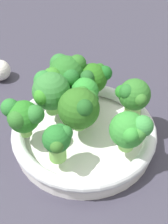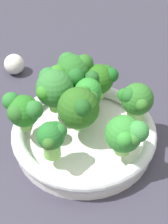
# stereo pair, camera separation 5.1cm
# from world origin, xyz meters

# --- Properties ---
(ground_plane) EXTENTS (1.30, 1.30, 0.03)m
(ground_plane) POSITION_xyz_m (0.00, 0.00, -0.01)
(ground_plane) COLOR #383544
(bowl) EXTENTS (0.24, 0.24, 0.04)m
(bowl) POSITION_xyz_m (-0.01, -0.03, 0.02)
(bowl) COLOR white
(bowl) RESTS_ON ground_plane
(broccoli_floret_0) EXTENTS (0.06, 0.07, 0.07)m
(broccoli_floret_0) POSITION_xyz_m (0.00, -0.02, 0.08)
(broccoli_floret_0) COLOR #7BBA57
(broccoli_floret_0) RESTS_ON bowl
(broccoli_floret_1) EXTENTS (0.04, 0.05, 0.06)m
(broccoli_floret_1) POSITION_xyz_m (0.02, 0.05, 0.08)
(broccoli_floret_1) COLOR #89D15C
(broccoli_floret_1) RESTS_ON bowl
(broccoli_floret_2) EXTENTS (0.06, 0.05, 0.07)m
(broccoli_floret_2) POSITION_xyz_m (-0.08, -0.07, 0.08)
(broccoli_floret_2) COLOR #9ACB6B
(broccoli_floret_2) RESTS_ON bowl
(broccoli_floret_3) EXTENTS (0.06, 0.06, 0.07)m
(broccoli_floret_3) POSITION_xyz_m (-0.08, 0.01, 0.08)
(broccoli_floret_3) COLOR #8DCA64
(broccoli_floret_3) RESTS_ON bowl
(broccoli_floret_4) EXTENTS (0.07, 0.05, 0.06)m
(broccoli_floret_4) POSITION_xyz_m (0.08, 0.01, 0.08)
(broccoli_floret_4) COLOR #7FB454
(broccoli_floret_4) RESTS_ON bowl
(broccoli_floret_5) EXTENTS (0.05, 0.05, 0.06)m
(broccoli_floret_5) POSITION_xyz_m (-0.00, -0.07, 0.08)
(broccoli_floret_5) COLOR #8BCE58
(broccoli_floret_5) RESTS_ON bowl
(broccoli_floret_6) EXTENTS (0.06, 0.06, 0.06)m
(broccoli_floret_6) POSITION_xyz_m (-0.01, -0.10, 0.08)
(broccoli_floret_6) COLOR #85BC5D
(broccoli_floret_6) RESTS_ON bowl
(broccoli_floret_7) EXTENTS (0.07, 0.07, 0.08)m
(broccoli_floret_7) POSITION_xyz_m (0.04, -0.10, 0.09)
(broccoli_floret_7) COLOR #83C160
(broccoli_floret_7) RESTS_ON bowl
(broccoli_floret_8) EXTENTS (0.06, 0.07, 0.07)m
(broccoli_floret_8) POSITION_xyz_m (0.05, -0.05, 0.08)
(broccoli_floret_8) COLOR #83CD5F
(broccoli_floret_8) RESTS_ON bowl
(garlic_bulb) EXTENTS (0.04, 0.04, 0.04)m
(garlic_bulb) POSITION_xyz_m (0.20, -0.17, 0.02)
(garlic_bulb) COLOR silver
(garlic_bulb) RESTS_ON ground_plane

